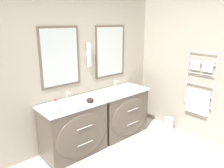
{
  "coord_description": "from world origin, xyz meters",
  "views": [
    {
      "loc": [
        -1.78,
        -1.31,
        2.09
      ],
      "look_at": [
        0.47,
        1.25,
        1.12
      ],
      "focal_mm": 35.0,
      "sensor_mm": 36.0,
      "label": 1
    }
  ],
  "objects_px": {
    "vanity_left": "(75,129)",
    "amenity_bowl": "(90,100)",
    "vanity_right": "(121,112)",
    "toiletry_bottle": "(56,105)",
    "waste_bin": "(169,124)"
  },
  "relations": [
    {
      "from": "vanity_right",
      "to": "amenity_bowl",
      "type": "distance_m",
      "value": 0.93
    },
    {
      "from": "waste_bin",
      "to": "vanity_left",
      "type": "bearing_deg",
      "value": 163.1
    },
    {
      "from": "vanity_left",
      "to": "waste_bin",
      "type": "height_order",
      "value": "vanity_left"
    },
    {
      "from": "amenity_bowl",
      "to": "waste_bin",
      "type": "bearing_deg",
      "value": -15.43
    },
    {
      "from": "toiletry_bottle",
      "to": "vanity_right",
      "type": "bearing_deg",
      "value": 2.37
    },
    {
      "from": "toiletry_bottle",
      "to": "vanity_left",
      "type": "bearing_deg",
      "value": 9.96
    },
    {
      "from": "vanity_left",
      "to": "amenity_bowl",
      "type": "distance_m",
      "value": 0.53
    },
    {
      "from": "toiletry_bottle",
      "to": "amenity_bowl",
      "type": "xyz_separation_m",
      "value": [
        0.56,
        -0.06,
        -0.04
      ]
    },
    {
      "from": "vanity_right",
      "to": "amenity_bowl",
      "type": "bearing_deg",
      "value": -171.75
    },
    {
      "from": "vanity_left",
      "to": "amenity_bowl",
      "type": "xyz_separation_m",
      "value": [
        0.24,
        -0.12,
        0.46
      ]
    },
    {
      "from": "vanity_right",
      "to": "toiletry_bottle",
      "type": "height_order",
      "value": "toiletry_bottle"
    },
    {
      "from": "vanity_right",
      "to": "waste_bin",
      "type": "xyz_separation_m",
      "value": [
        0.77,
        -0.55,
        -0.31
      ]
    },
    {
      "from": "vanity_left",
      "to": "toiletry_bottle",
      "type": "bearing_deg",
      "value": -170.04
    },
    {
      "from": "vanity_left",
      "to": "waste_bin",
      "type": "xyz_separation_m",
      "value": [
        1.81,
        -0.55,
        -0.31
      ]
    },
    {
      "from": "vanity_right",
      "to": "amenity_bowl",
      "type": "xyz_separation_m",
      "value": [
        -0.8,
        -0.12,
        0.46
      ]
    }
  ]
}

